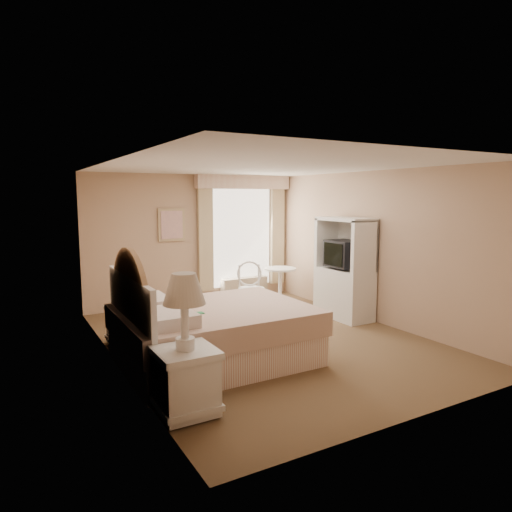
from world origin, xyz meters
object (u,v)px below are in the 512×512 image
nightstand_near (186,363)px  nightstand_far (124,315)px  cafe_chair (251,284)px  round_table (280,279)px  armoire (344,277)px  bed (207,332)px

nightstand_near → nightstand_far: bearing=90.0°
nightstand_far → cafe_chair: 2.39m
round_table → armoire: bearing=-79.8°
nightstand_near → bed: bearing=58.4°
armoire → bed: bearing=-164.2°
nightstand_near → nightstand_far: nightstand_near is taller
bed → nightstand_near: 1.40m
bed → nightstand_far: bearing=120.8°
bed → round_table: (2.63, 2.42, 0.06)m
bed → cafe_chair: (1.60, 1.76, 0.16)m
bed → armoire: bearing=15.8°
nightstand_near → armoire: armoire is taller
nightstand_far → armoire: bearing=-6.2°
nightstand_near → round_table: (3.36, 3.61, -0.06)m
cafe_chair → armoire: size_ratio=0.55×
nightstand_far → armoire: armoire is taller
bed → nightstand_far: (-0.73, 1.23, 0.04)m
bed → cafe_chair: 2.38m
nightstand_far → cafe_chair: (2.33, 0.53, 0.12)m
bed → round_table: bed is taller
round_table → armoire: armoire is taller
round_table → cafe_chair: bearing=-147.4°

